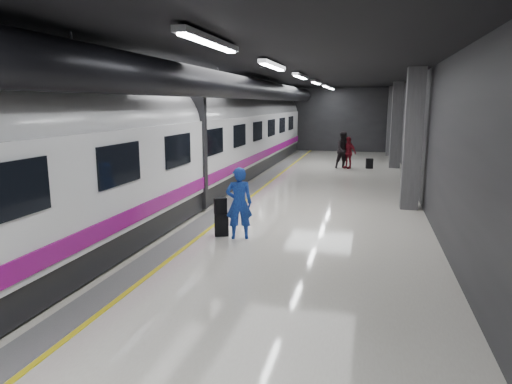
# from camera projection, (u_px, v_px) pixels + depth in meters

# --- Properties ---
(ground) EXTENTS (40.00, 40.00, 0.00)m
(ground) POSITION_uv_depth(u_px,v_px,m) (260.00, 214.00, 14.17)
(ground) COLOR silver
(ground) RESTS_ON ground
(platform_hall) EXTENTS (10.02, 40.02, 4.51)m
(platform_hall) POSITION_uv_depth(u_px,v_px,m) (258.00, 99.00, 14.48)
(platform_hall) COLOR black
(platform_hall) RESTS_ON ground
(train) EXTENTS (3.05, 38.00, 4.05)m
(train) POSITION_uv_depth(u_px,v_px,m) (161.00, 145.00, 14.55)
(train) COLOR black
(train) RESTS_ON ground
(traveler_main) EXTENTS (0.78, 0.63, 1.83)m
(traveler_main) POSITION_uv_depth(u_px,v_px,m) (239.00, 203.00, 11.49)
(traveler_main) COLOR blue
(traveler_main) RESTS_ON ground
(suitcase_main) EXTENTS (0.41, 0.34, 0.58)m
(suitcase_main) POSITION_uv_depth(u_px,v_px,m) (222.00, 225.00, 11.84)
(suitcase_main) COLOR black
(suitcase_main) RESTS_ON ground
(shoulder_bag) EXTENTS (0.36, 0.31, 0.42)m
(shoulder_bag) POSITION_uv_depth(u_px,v_px,m) (220.00, 206.00, 11.74)
(shoulder_bag) COLOR black
(shoulder_bag) RESTS_ON suitcase_main
(traveler_far_a) EXTENTS (1.19, 1.10, 1.96)m
(traveler_far_a) POSITION_uv_depth(u_px,v_px,m) (344.00, 150.00, 23.99)
(traveler_far_a) COLOR black
(traveler_far_a) RESTS_ON ground
(traveler_far_b) EXTENTS (1.04, 0.89, 1.68)m
(traveler_far_b) POSITION_uv_depth(u_px,v_px,m) (348.00, 153.00, 24.11)
(traveler_far_b) COLOR maroon
(traveler_far_b) RESTS_ON ground
(suitcase_far) EXTENTS (0.39, 0.29, 0.53)m
(suitcase_far) POSITION_uv_depth(u_px,v_px,m) (369.00, 163.00, 24.15)
(suitcase_far) COLOR black
(suitcase_far) RESTS_ON ground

